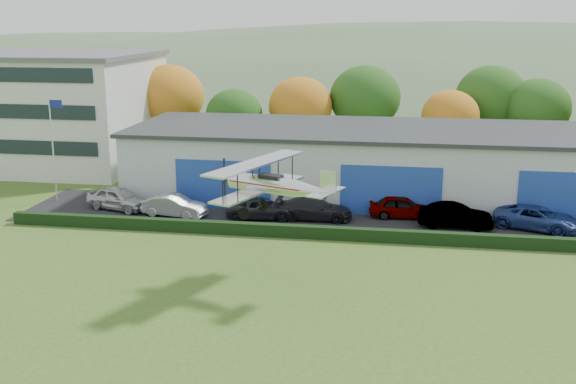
% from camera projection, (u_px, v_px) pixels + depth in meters
% --- Properties ---
extents(ground, '(300.00, 300.00, 0.00)m').
position_uv_depth(ground, '(255.00, 359.00, 28.41)').
color(ground, '#3E5D1D').
rests_on(ground, ground).
extents(apron, '(48.00, 9.00, 0.05)m').
position_uv_depth(apron, '(360.00, 219.00, 48.01)').
color(apron, black).
rests_on(apron, ground).
extents(hedge, '(46.00, 0.60, 0.80)m').
position_uv_depth(hedge, '(356.00, 234.00, 43.33)').
color(hedge, black).
rests_on(hedge, ground).
extents(hangar, '(40.60, 12.60, 5.30)m').
position_uv_depth(hangar, '(393.00, 162.00, 53.73)').
color(hangar, '#B2B7BC').
rests_on(hangar, ground).
extents(office_block, '(20.60, 15.60, 10.40)m').
position_uv_depth(office_block, '(40.00, 109.00, 65.00)').
color(office_block, silver).
rests_on(office_block, ground).
extents(flagpole, '(1.05, 0.10, 8.00)m').
position_uv_depth(flagpole, '(54.00, 139.00, 51.39)').
color(flagpole, silver).
rests_on(flagpole, ground).
extents(tree_belt, '(75.70, 13.22, 10.12)m').
position_uv_depth(tree_belt, '(352.00, 103.00, 65.74)').
color(tree_belt, '#3D2614').
rests_on(tree_belt, ground).
extents(distant_hills, '(430.00, 196.00, 56.00)m').
position_uv_depth(distant_hills, '(359.00, 131.00, 166.20)').
color(distant_hills, '#4C6642').
rests_on(distant_hills, ground).
extents(car_0, '(5.18, 3.26, 1.64)m').
position_uv_depth(car_0, '(118.00, 198.00, 50.06)').
color(car_0, silver).
rests_on(car_0, apron).
extents(car_1, '(4.75, 2.34, 1.50)m').
position_uv_depth(car_1, '(174.00, 206.00, 48.33)').
color(car_1, silver).
rests_on(car_1, apron).
extents(car_2, '(5.27, 3.06, 1.38)m').
position_uv_depth(car_2, '(262.00, 208.00, 47.91)').
color(car_2, black).
rests_on(car_2, apron).
extents(car_3, '(5.22, 2.21, 1.50)m').
position_uv_depth(car_3, '(314.00, 209.00, 47.61)').
color(car_3, black).
rests_on(car_3, apron).
extents(car_4, '(4.64, 2.03, 1.55)m').
position_uv_depth(car_4, '(402.00, 207.00, 48.02)').
color(car_4, gray).
rests_on(car_4, apron).
extents(car_5, '(4.89, 1.87, 1.59)m').
position_uv_depth(car_5, '(455.00, 216.00, 45.75)').
color(car_5, gray).
rests_on(car_5, apron).
extents(car_6, '(5.96, 4.27, 1.51)m').
position_uv_depth(car_6, '(537.00, 218.00, 45.41)').
color(car_6, navy).
rests_on(car_6, apron).
extents(biplane, '(6.69, 7.52, 2.85)m').
position_uv_depth(biplane, '(272.00, 183.00, 35.22)').
color(biplane, silver).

